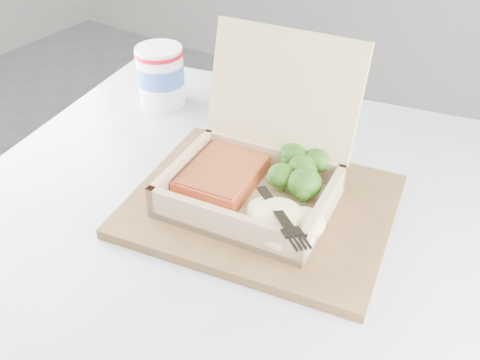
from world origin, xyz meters
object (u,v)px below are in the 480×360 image
Objects in this scene: takeout_container at (261,160)px; paper_cup at (161,74)px; cafe_table at (242,323)px; serving_tray at (261,206)px.

paper_cup is at bearing 147.08° from takeout_container.
serving_tray is (0.00, 0.04, 0.19)m from cafe_table.
serving_tray is 1.41× the size of takeout_container.
takeout_container is at bearing 102.63° from cafe_table.
takeout_container is 2.31× the size of paper_cup.
cafe_table is 0.43m from paper_cup.
takeout_container is at bearing 126.18° from serving_tray.
cafe_table is at bearing -85.19° from takeout_container.
cafe_table is 2.84× the size of serving_tray.
serving_tray is at bearing -27.27° from paper_cup.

